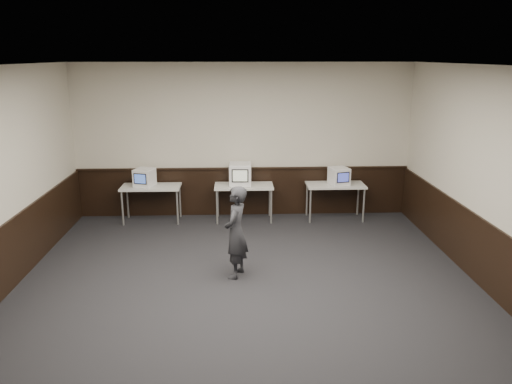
% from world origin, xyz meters
% --- Properties ---
extents(floor, '(8.00, 8.00, 0.00)m').
position_xyz_m(floor, '(0.00, 0.00, 0.00)').
color(floor, black).
rests_on(floor, ground).
extents(ceiling, '(8.00, 8.00, 0.00)m').
position_xyz_m(ceiling, '(0.00, 0.00, 3.20)').
color(ceiling, white).
rests_on(ceiling, back_wall).
extents(back_wall, '(7.00, 0.00, 7.00)m').
position_xyz_m(back_wall, '(0.00, 4.00, 1.60)').
color(back_wall, beige).
rests_on(back_wall, ground).
extents(right_wall, '(0.00, 8.00, 8.00)m').
position_xyz_m(right_wall, '(3.50, 0.00, 1.60)').
color(right_wall, beige).
rests_on(right_wall, ground).
extents(wainscot_back, '(6.98, 0.04, 1.00)m').
position_xyz_m(wainscot_back, '(0.00, 3.98, 0.50)').
color(wainscot_back, black).
rests_on(wainscot_back, back_wall).
extents(wainscot_right, '(0.04, 7.98, 1.00)m').
position_xyz_m(wainscot_right, '(3.48, 0.00, 0.50)').
color(wainscot_right, black).
rests_on(wainscot_right, right_wall).
extents(wainscot_rail, '(6.98, 0.06, 0.04)m').
position_xyz_m(wainscot_rail, '(0.00, 3.96, 1.02)').
color(wainscot_rail, black).
rests_on(wainscot_rail, wainscot_back).
extents(desk_left, '(1.20, 0.60, 0.75)m').
position_xyz_m(desk_left, '(-1.90, 3.60, 0.68)').
color(desk_left, silver).
rests_on(desk_left, ground).
extents(desk_center, '(1.20, 0.60, 0.75)m').
position_xyz_m(desk_center, '(0.00, 3.60, 0.68)').
color(desk_center, silver).
rests_on(desk_center, ground).
extents(desk_right, '(1.20, 0.60, 0.75)m').
position_xyz_m(desk_right, '(1.90, 3.60, 0.68)').
color(desk_right, silver).
rests_on(desk_right, ground).
extents(emac_left, '(0.45, 0.47, 0.36)m').
position_xyz_m(emac_left, '(-2.02, 3.59, 0.93)').
color(emac_left, white).
rests_on(emac_left, desk_left).
extents(emac_center, '(0.46, 0.50, 0.45)m').
position_xyz_m(emac_center, '(-0.07, 3.63, 0.97)').
color(emac_center, white).
rests_on(emac_center, desk_center).
extents(emac_right, '(0.44, 0.45, 0.36)m').
position_xyz_m(emac_right, '(1.96, 3.55, 0.93)').
color(emac_right, white).
rests_on(emac_right, desk_right).
extents(person, '(0.49, 0.61, 1.44)m').
position_xyz_m(person, '(-0.17, 0.86, 0.72)').
color(person, '#26272C').
rests_on(person, ground).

